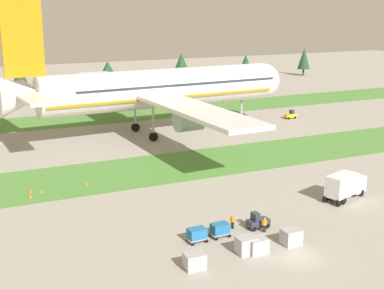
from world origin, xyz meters
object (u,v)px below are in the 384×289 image
(uld_container_3, at_px, (291,237))
(taxiway_marker_3, at_px, (30,191))
(taxiway_marker_2, at_px, (86,183))
(uld_container_1, at_px, (257,245))
(cargo_dolly_second, at_px, (197,234))
(baggage_tug, at_px, (258,222))
(taxiway_marker_1, at_px, (30,196))
(ground_crew_marshaller, at_px, (233,221))
(ground_crew_loader, at_px, (264,224))
(cargo_dolly_lead, at_px, (220,229))
(catering_truck, at_px, (345,185))
(uld_container_2, at_px, (246,245))
(uld_container_0, at_px, (194,261))
(pushback_tractor, at_px, (291,115))
(airliner, at_px, (156,88))
(taxiway_marker_0, at_px, (41,191))

(uld_container_3, height_order, taxiway_marker_3, uld_container_3)
(taxiway_marker_3, bearing_deg, taxiway_marker_2, 0.53)
(uld_container_1, bearing_deg, cargo_dolly_second, 131.90)
(baggage_tug, bearing_deg, taxiway_marker_1, -136.22)
(ground_crew_marshaller, height_order, ground_crew_loader, same)
(cargo_dolly_lead, height_order, ground_crew_loader, ground_crew_loader)
(catering_truck, distance_m, uld_container_2, 21.79)
(uld_container_0, distance_m, taxiway_marker_3, 31.30)
(catering_truck, bearing_deg, taxiway_marker_2, -141.91)
(uld_container_3, xyz_separation_m, taxiway_marker_3, (-23.10, 28.61, -0.53))
(cargo_dolly_second, bearing_deg, taxiway_marker_3, -151.68)
(pushback_tractor, bearing_deg, cargo_dolly_lead, 135.28)
(baggage_tug, bearing_deg, taxiway_marker_2, -151.17)
(taxiway_marker_2, bearing_deg, catering_truck, -33.91)
(uld_container_1, bearing_deg, uld_container_3, 2.99)
(uld_container_3, bearing_deg, taxiway_marker_2, 118.09)
(airliner, xyz_separation_m, taxiway_marker_0, (-26.78, -25.30, -9.08))
(cargo_dolly_lead, height_order, taxiway_marker_3, cargo_dolly_lead)
(uld_container_2, bearing_deg, taxiway_marker_0, 120.34)
(pushback_tractor, xyz_separation_m, ground_crew_loader, (-39.41, -51.03, 0.13))
(taxiway_marker_3, bearing_deg, cargo_dolly_lead, -54.19)
(catering_truck, height_order, ground_crew_marshaller, catering_truck)
(baggage_tug, relative_size, uld_container_0, 1.33)
(catering_truck, xyz_separation_m, ground_crew_marshaller, (-18.28, -2.28, -1.01))
(baggage_tug, xyz_separation_m, pushback_tractor, (39.55, 49.79, 0.00))
(taxiway_marker_2, bearing_deg, pushback_tractor, 26.03)
(ground_crew_marshaller, xyz_separation_m, taxiway_marker_1, (-19.72, 20.32, -0.68))
(ground_crew_marshaller, bearing_deg, ground_crew_loader, -157.32)
(uld_container_2, xyz_separation_m, taxiway_marker_2, (-9.82, 28.50, -0.60))
(catering_truck, distance_m, uld_container_1, 20.95)
(baggage_tug, xyz_separation_m, taxiway_marker_0, (-20.70, 22.73, -0.58))
(airliner, bearing_deg, ground_crew_marshaller, -13.59)
(baggage_tug, bearing_deg, uld_container_2, -44.24)
(uld_container_1, xyz_separation_m, taxiway_marker_0, (-17.33, 28.14, -0.60))
(uld_container_2, bearing_deg, uld_container_3, -1.86)
(cargo_dolly_second, height_order, uld_container_3, uld_container_3)
(taxiway_marker_1, relative_size, taxiway_marker_2, 0.89)
(airliner, distance_m, ground_crew_marshaller, 48.44)
(uld_container_0, relative_size, uld_container_2, 1.00)
(cargo_dolly_lead, xyz_separation_m, taxiway_marker_3, (-17.06, 23.64, -0.60))
(taxiway_marker_1, bearing_deg, ground_crew_loader, -45.19)
(airliner, distance_m, uld_container_1, 54.93)
(taxiway_marker_1, bearing_deg, taxiway_marker_3, 80.66)
(catering_truck, distance_m, taxiway_marker_3, 42.70)
(catering_truck, height_order, uld_container_0, catering_truck)
(ground_crew_marshaller, bearing_deg, uld_container_1, 146.78)
(taxiway_marker_2, height_order, taxiway_marker_3, taxiway_marker_3)
(cargo_dolly_second, distance_m, taxiway_marker_2, 24.69)
(airliner, bearing_deg, uld_container_3, -8.44)
(baggage_tug, bearing_deg, ground_crew_marshaller, -115.38)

